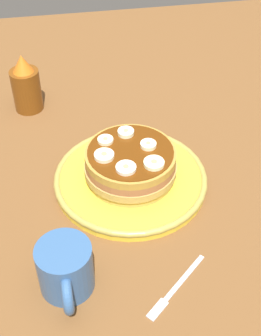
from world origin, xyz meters
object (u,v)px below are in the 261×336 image
at_px(banana_slice_4, 128,132).
at_px(banana_slice_1, 148,145).
at_px(banana_slice_2, 126,168).
at_px(banana_slice_5, 154,163).
at_px(syrup_bottle, 26,86).
at_px(plate, 130,179).
at_px(banana_slice_3, 104,156).
at_px(pancake_stack, 131,164).
at_px(coffee_mug, 65,269).
at_px(banana_slice_0, 105,140).
at_px(fork, 174,289).

bearing_deg(banana_slice_4, banana_slice_1, 34.69).
height_order(banana_slice_2, banana_slice_5, same).
bearing_deg(syrup_bottle, banana_slice_5, 33.93).
bearing_deg(banana_slice_1, syrup_bottle, -141.44).
bearing_deg(plate, banana_slice_3, -81.06).
bearing_deg(banana_slice_2, banana_slice_4, 167.99).
bearing_deg(syrup_bottle, pancake_stack, 33.34).
xyz_separation_m(coffee_mug, syrup_bottle, (-0.45, -0.05, 0.01)).
bearing_deg(banana_slice_4, banana_slice_3, -42.29).
bearing_deg(banana_slice_1, banana_slice_0, -110.27).
bearing_deg(banana_slice_1, banana_slice_3, -79.11).
xyz_separation_m(banana_slice_1, banana_slice_5, (0.05, -0.00, -0.00)).
bearing_deg(coffee_mug, banana_slice_2, 143.83).
distance_m(pancake_stack, banana_slice_1, 0.04).
distance_m(banana_slice_2, coffee_mug, 0.19).
relative_size(banana_slice_1, banana_slice_4, 0.96).
distance_m(banana_slice_1, fork, 0.24).
distance_m(pancake_stack, banana_slice_3, 0.05).
distance_m(pancake_stack, fork, 0.23).
relative_size(plate, banana_slice_0, 9.90).
bearing_deg(banana_slice_4, syrup_bottle, -140.77).
xyz_separation_m(banana_slice_5, coffee_mug, (0.15, -0.15, -0.04)).
relative_size(banana_slice_0, coffee_mug, 0.25).
relative_size(banana_slice_0, banana_slice_4, 0.95).
bearing_deg(coffee_mug, banana_slice_4, 151.73).
bearing_deg(banana_slice_2, banana_slice_1, 137.15).
bearing_deg(banana_slice_3, pancake_stack, 100.28).
bearing_deg(coffee_mug, banana_slice_5, 134.55).
height_order(pancake_stack, banana_slice_5, banana_slice_5).
bearing_deg(banana_slice_5, banana_slice_2, -86.00).
bearing_deg(coffee_mug, banana_slice_0, 158.89).
height_order(banana_slice_5, syrup_bottle, syrup_bottle).
distance_m(banana_slice_2, banana_slice_3, 0.05).
distance_m(plate, banana_slice_2, 0.08).
bearing_deg(banana_slice_3, plate, 98.94).
distance_m(banana_slice_4, fork, 0.28).
height_order(banana_slice_3, fork, banana_slice_3).
bearing_deg(banana_slice_4, plate, -5.21).
distance_m(plate, pancake_stack, 0.03).
distance_m(banana_slice_0, banana_slice_1, 0.07).
relative_size(banana_slice_5, syrup_bottle, 0.27).
bearing_deg(coffee_mug, syrup_bottle, -174.11).
bearing_deg(syrup_bottle, fork, 21.74).
bearing_deg(banana_slice_1, pancake_stack, -78.23).
height_order(banana_slice_0, banana_slice_3, banana_slice_3).
bearing_deg(banana_slice_2, coffee_mug, -36.17).
bearing_deg(banana_slice_0, banana_slice_4, 108.46).
xyz_separation_m(banana_slice_2, banana_slice_3, (-0.03, -0.03, 0.00)).
bearing_deg(banana_slice_2, fork, 11.68).
height_order(pancake_stack, banana_slice_2, banana_slice_2).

